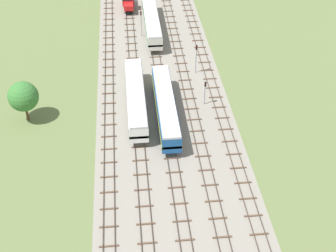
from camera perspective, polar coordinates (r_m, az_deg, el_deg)
The scene contains 15 objects.
ground_plane at distance 89.20m, azimuth -1.19°, elevation 6.54°, with size 480.00×480.00×0.00m, color #5B6B3D.
ballast_bed at distance 89.20m, azimuth -1.19°, elevation 6.54°, with size 22.39×176.00×0.01m, color gray.
track_far_left at distance 89.88m, azimuth -7.13°, elevation 6.60°, with size 2.40×126.00×0.29m.
track_left at distance 89.81m, azimuth -4.18°, elevation 6.78°, with size 2.40×126.00×0.29m.
track_centre_left at distance 89.99m, azimuth -1.24°, elevation 6.94°, with size 2.40×126.00×0.29m.
track_centre at distance 90.39m, azimuth 1.69°, elevation 7.09°, with size 2.40×126.00×0.29m.
track_centre_right at distance 91.03m, azimuth 4.59°, elevation 7.21°, with size 2.40×126.00×0.29m.
diesel_railcar_centre_left_nearest at distance 75.55m, azimuth -0.30°, elevation 2.48°, with size 2.96×20.50×3.80m.
diesel_railcar_left_near at distance 77.66m, azimuth -3.88°, elevation 3.48°, with size 2.96×20.50×3.80m.
passenger_coach_centre_left_mid at distance 102.95m, azimuth -2.00°, elevation 12.68°, with size 2.96×22.00×3.80m.
shunter_loco_left_midfar at distance 113.97m, azimuth -4.82°, elevation 14.81°, with size 2.74×8.46×3.10m.
signal_post_nearest at distance 87.23m, azimuth 3.41°, elevation 8.49°, with size 0.28×0.47×5.82m.
signal_post_near at distance 78.92m, azimuth 4.48°, elevation 4.38°, with size 0.28×0.47×4.58m.
signal_post_mid at distance 100.38m, azimuth -3.26°, elevation 12.58°, with size 0.28×0.47×5.71m.
lineside_tree_1 at distance 77.58m, azimuth -17.01°, elevation 3.41°, with size 4.80×4.80×6.95m.
Camera 1 is at (-5.69, -20.06, 46.26)m, focal length 50.69 mm.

